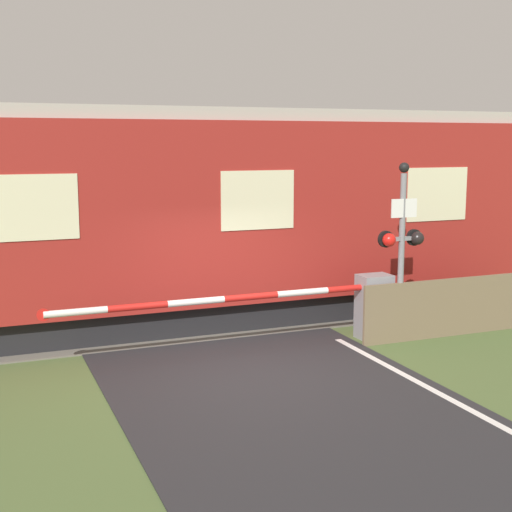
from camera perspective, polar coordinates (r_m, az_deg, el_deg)
ground_plane at (r=11.53m, az=-0.47°, el=-9.14°), size 80.00×80.00×0.00m
track_bed at (r=14.62m, az=-5.39°, el=-5.11°), size 36.00×3.20×0.13m
train at (r=14.53m, az=-2.05°, el=3.41°), size 14.39×2.96×4.23m
crossing_barrier at (r=13.09m, az=7.38°, el=-3.92°), size 6.28×0.44×1.20m
signal_post at (r=12.99m, az=11.60°, el=1.17°), size 0.89×0.26×3.25m
roadside_fence at (r=13.94m, az=15.82°, el=-3.91°), size 4.04×0.06×1.10m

